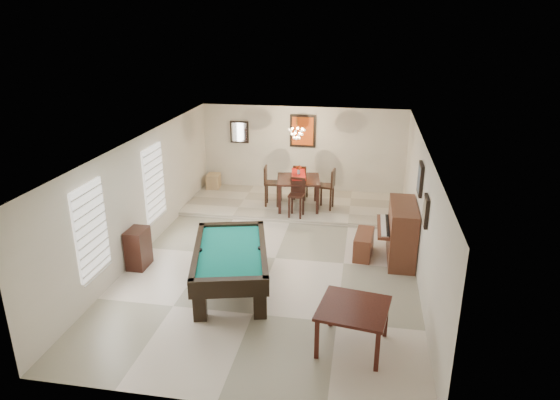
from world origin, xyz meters
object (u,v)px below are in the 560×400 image
(dining_table, at_px, (298,191))
(square_table, at_px, (353,327))
(corner_bench, at_px, (214,181))
(dining_chair_east, at_px, (326,189))
(chandelier, at_px, (297,130))
(dining_chair_west, at_px, (272,186))
(flower_vase, at_px, (299,170))
(piano_bench, at_px, (364,244))
(dining_chair_south, at_px, (296,198))
(apothecary_chest, at_px, (138,248))
(dining_chair_north, at_px, (301,182))
(upright_piano, at_px, (395,232))
(pool_table, at_px, (231,270))

(dining_table, bearing_deg, square_table, -73.87)
(corner_bench, bearing_deg, dining_table, -23.72)
(dining_chair_east, bearing_deg, chandelier, -98.87)
(dining_table, distance_m, dining_chair_west, 0.73)
(dining_chair_east, distance_m, chandelier, 1.76)
(flower_vase, xyz_separation_m, corner_bench, (-2.77, 1.22, -0.85))
(dining_chair_west, xyz_separation_m, corner_bench, (-2.04, 1.17, -0.34))
(piano_bench, relative_size, dining_chair_west, 0.86)
(dining_chair_west, bearing_deg, dining_chair_south, -137.65)
(apothecary_chest, height_order, chandelier, chandelier)
(chandelier, bearing_deg, piano_bench, -54.85)
(flower_vase, height_order, corner_bench, flower_vase)
(square_table, distance_m, dining_table, 6.04)
(dining_table, distance_m, dining_chair_south, 0.68)
(flower_vase, height_order, chandelier, chandelier)
(dining_chair_north, relative_size, dining_chair_east, 0.91)
(dining_chair_north, distance_m, dining_chair_west, 0.97)
(square_table, bearing_deg, chandelier, 106.30)
(dining_table, xyz_separation_m, chandelier, (-0.10, 0.29, 1.61))
(upright_piano, relative_size, dining_chair_west, 1.38)
(chandelier, bearing_deg, upright_piano, -47.27)
(piano_bench, distance_m, dining_chair_south, 2.51)
(dining_chair_north, height_order, dining_chair_west, dining_chair_west)
(pool_table, height_order, piano_bench, pool_table)
(upright_piano, bearing_deg, corner_bench, 144.70)
(dining_chair_south, bearing_deg, dining_table, 99.94)
(upright_piano, relative_size, dining_chair_north, 1.51)
(dining_chair_south, distance_m, dining_chair_west, 1.06)
(square_table, relative_size, dining_chair_east, 0.96)
(apothecary_chest, bearing_deg, piano_bench, 16.25)
(dining_chair_west, xyz_separation_m, chandelier, (0.63, 0.24, 1.53))
(pool_table, bearing_deg, upright_piano, 16.85)
(square_table, relative_size, dining_chair_west, 0.96)
(dining_table, height_order, corner_bench, dining_table)
(flower_vase, height_order, dining_chair_east, flower_vase)
(square_table, distance_m, upright_piano, 3.42)
(upright_piano, bearing_deg, dining_chair_west, 141.55)
(apothecary_chest, height_order, flower_vase, flower_vase)
(square_table, relative_size, corner_bench, 2.27)
(upright_piano, distance_m, apothecary_chest, 5.50)
(pool_table, distance_m, corner_bench, 5.96)
(chandelier, bearing_deg, square_table, -73.70)
(pool_table, xyz_separation_m, piano_bench, (2.51, 1.95, -0.16))
(dining_table, bearing_deg, chandelier, 109.59)
(dining_chair_east, bearing_deg, dining_chair_west, -82.88)
(dining_chair_south, xyz_separation_m, corner_bench, (-2.81, 1.89, -0.29))
(upright_piano, height_order, chandelier, chandelier)
(flower_vase, xyz_separation_m, dining_chair_east, (0.74, 0.04, -0.51))
(dining_chair_east, bearing_deg, dining_table, -79.60)
(square_table, xyz_separation_m, piano_bench, (0.13, 3.38, -0.10))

